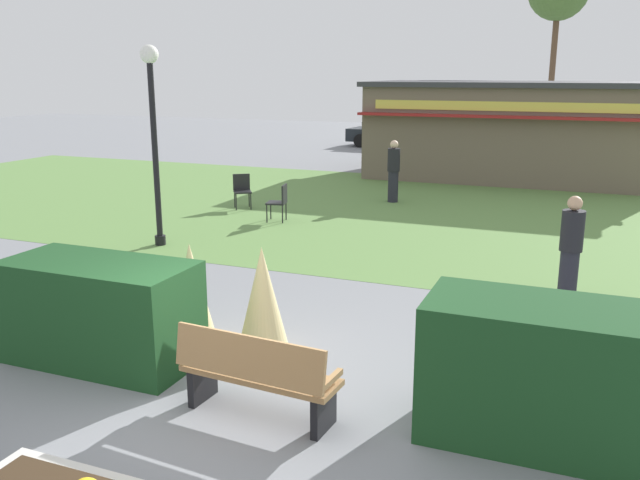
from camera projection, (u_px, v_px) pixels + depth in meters
ground_plane at (225, 401)px, 7.25m from camera, size 80.00×80.00×0.00m
lawn_patch at (436, 214)px, 16.80m from camera, size 36.00×12.00×0.01m
park_bench at (256, 375)px, 6.80m from camera, size 1.73×0.65×0.95m
hedge_left at (101, 312)px, 8.13m from camera, size 2.34×1.10×1.27m
hedge_right at (549, 375)px, 6.32m from camera, size 2.35×1.10×1.37m
ornamental_grass_behind_left at (467, 361)px, 7.10m from camera, size 0.57×0.57×0.97m
ornamental_grass_behind_right at (263, 299)px, 8.47m from camera, size 0.66×0.66×1.36m
ornamental_grass_behind_center at (191, 294)px, 8.65m from camera, size 0.64×0.64×1.36m
lamppost_mid at (153, 122)px, 13.21m from camera, size 0.36×0.36×3.99m
trash_bin at (583, 408)px, 6.25m from camera, size 0.52×0.52×0.84m
food_kiosk at (514, 130)px, 22.38m from camera, size 9.50×5.16×3.17m
cafe_chair_west at (242, 188)px, 17.43m from camera, size 0.61×0.61×0.89m
cafe_chair_east at (280, 200)px, 15.86m from camera, size 0.52×0.52×0.89m
person_strolling at (571, 250)px, 10.09m from camera, size 0.34×0.34×1.69m
person_standing at (393, 171)px, 18.18m from camera, size 0.34×0.34×1.69m
parked_car_west_slot at (393, 133)px, 31.81m from camera, size 4.30×2.25×1.20m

